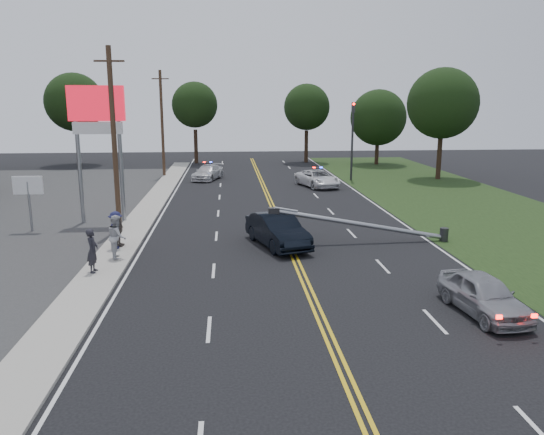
{
  "coord_description": "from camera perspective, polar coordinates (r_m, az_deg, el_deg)",
  "views": [
    {
      "loc": [
        -2.99,
        -17.81,
        7.07
      ],
      "look_at": [
        -0.96,
        6.71,
        1.7
      ],
      "focal_mm": 35.0,
      "sensor_mm": 36.0,
      "label": 1
    }
  ],
  "objects": [
    {
      "name": "tree_6",
      "position": [
        63.19,
        -8.32,
        11.89
      ],
      "size": [
        5.26,
        5.26,
        9.39
      ],
      "color": "black",
      "rests_on": "ground"
    },
    {
      "name": "bystander_b",
      "position": [
        25.0,
        -16.34,
        -1.98
      ],
      "size": [
        0.98,
        1.13,
        1.98
      ],
      "primitive_type": "imported",
      "rotation": [
        0.0,
        0.0,
        1.84
      ],
      "color": "#AFAFB4",
      "rests_on": "sidewalk"
    },
    {
      "name": "tree_7",
      "position": [
        63.63,
        3.76,
        11.75
      ],
      "size": [
        5.39,
        5.39,
        9.19
      ],
      "color": "black",
      "rests_on": "ground"
    },
    {
      "name": "crashed_sedan",
      "position": [
        26.42,
        0.6,
        -1.39
      ],
      "size": [
        3.12,
        5.21,
        1.62
      ],
      "primitive_type": "imported",
      "rotation": [
        0.0,
        0.0,
        0.31
      ],
      "color": "black",
      "rests_on": "ground"
    },
    {
      "name": "bystander_d",
      "position": [
        27.01,
        -16.17,
        -1.23
      ],
      "size": [
        0.58,
        1.06,
        1.7
      ],
      "primitive_type": "imported",
      "rotation": [
        0.0,
        0.0,
        1.4
      ],
      "color": "#60554D",
      "rests_on": "sidewalk"
    },
    {
      "name": "utility_pole_mid",
      "position": [
        30.51,
        -16.63,
        8.08
      ],
      "size": [
        1.6,
        0.28,
        10.0
      ],
      "color": "#382619",
      "rests_on": "ground"
    },
    {
      "name": "fallen_streetlight",
      "position": [
        27.48,
        10.54,
        -0.83
      ],
      "size": [
        9.36,
        0.44,
        1.91
      ],
      "color": "#2D2D30",
      "rests_on": "ground"
    },
    {
      "name": "centerline_yellow",
      "position": [
        28.84,
        1.37,
        -1.85
      ],
      "size": [
        0.36,
        80.0,
        0.0
      ],
      "primitive_type": "cube",
      "color": "gold",
      "rests_on": "ground"
    },
    {
      "name": "tree_8",
      "position": [
        62.56,
        11.36,
        10.49
      ],
      "size": [
        6.33,
        6.33,
        8.5
      ],
      "color": "black",
      "rests_on": "ground"
    },
    {
      "name": "small_sign",
      "position": [
        32.13,
        -24.74,
        2.7
      ],
      "size": [
        1.6,
        0.14,
        3.1
      ],
      "color": "gray",
      "rests_on": "ground"
    },
    {
      "name": "tree_9",
      "position": [
        51.83,
        17.89,
        11.59
      ],
      "size": [
        6.43,
        6.43,
        10.16
      ],
      "color": "black",
      "rests_on": "ground"
    },
    {
      "name": "emergency_b",
      "position": [
        49.69,
        -6.92,
        4.83
      ],
      "size": [
        3.24,
        5.01,
        1.35
      ],
      "primitive_type": "imported",
      "rotation": [
        0.0,
        0.0,
        -0.31
      ],
      "color": "silver",
      "rests_on": "ground"
    },
    {
      "name": "utility_pole_far",
      "position": [
        52.21,
        -11.74,
        9.89
      ],
      "size": [
        1.6,
        0.28,
        10.0
      ],
      "color": "#382619",
      "rests_on": "ground"
    },
    {
      "name": "sidewalk",
      "position": [
        29.18,
        -15.28,
        -2.03
      ],
      "size": [
        1.8,
        70.0,
        0.12
      ],
      "primitive_type": "cube",
      "color": "#A09B90",
      "rests_on": "ground"
    },
    {
      "name": "waiting_sedan",
      "position": [
        19.5,
        21.8,
        -7.71
      ],
      "size": [
        2.05,
        4.18,
        1.37
      ],
      "primitive_type": "imported",
      "rotation": [
        0.0,
        0.0,
        0.11
      ],
      "color": "gray",
      "rests_on": "ground"
    },
    {
      "name": "emergency_a",
      "position": [
        45.33,
        4.91,
        4.2
      ],
      "size": [
        3.71,
        5.51,
        1.4
      ],
      "primitive_type": "imported",
      "rotation": [
        0.0,
        0.0,
        0.3
      ],
      "color": "silver",
      "rests_on": "ground"
    },
    {
      "name": "tree_5",
      "position": [
        64.98,
        -20.49,
        11.53
      ],
      "size": [
        6.52,
        6.52,
        10.31
      ],
      "color": "black",
      "rests_on": "ground"
    },
    {
      "name": "bystander_a",
      "position": [
        23.24,
        -18.75,
        -3.38
      ],
      "size": [
        0.46,
        0.69,
        1.85
      ],
      "primitive_type": "imported",
      "rotation": [
        0.0,
        0.0,
        1.54
      ],
      "color": "#222128",
      "rests_on": "sidewalk"
    },
    {
      "name": "ground",
      "position": [
        19.39,
        4.53,
        -9.11
      ],
      "size": [
        120.0,
        120.0,
        0.0
      ],
      "primitive_type": "plane",
      "color": "black",
      "rests_on": "ground"
    },
    {
      "name": "pylon_sign",
      "position": [
        32.7,
        -18.28,
        9.83
      ],
      "size": [
        3.2,
        0.35,
        8.0
      ],
      "color": "gray",
      "rests_on": "ground"
    },
    {
      "name": "grass_verge",
      "position": [
        33.09,
        25.3,
        -1.21
      ],
      "size": [
        12.0,
        80.0,
        0.01
      ],
      "primitive_type": "cube",
      "color": "black",
      "rests_on": "ground"
    },
    {
      "name": "traffic_signal",
      "position": [
        49.2,
        8.65,
        8.84
      ],
      "size": [
        0.28,
        0.41,
        7.05
      ],
      "color": "#2D2D30",
      "rests_on": "ground"
    },
    {
      "name": "bystander_c",
      "position": [
        26.68,
        -16.43,
        -1.28
      ],
      "size": [
        0.85,
        1.27,
        1.82
      ],
      "primitive_type": "imported",
      "rotation": [
        0.0,
        0.0,
        1.73
      ],
      "color": "#1B1C43",
      "rests_on": "sidewalk"
    }
  ]
}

